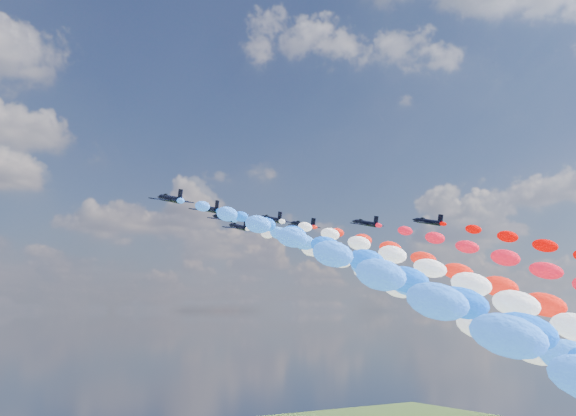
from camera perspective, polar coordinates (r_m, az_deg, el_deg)
jet_0 at (r=135.55m, az=-9.47°, el=0.74°), size 9.03×11.99×4.74m
trail_0 at (r=78.72m, az=9.49°, el=-8.16°), size 5.59×125.71×45.65m
jet_1 at (r=147.93m, az=-6.43°, el=-0.08°), size 8.74×11.79×4.74m
trail_1 at (r=92.99m, az=11.65°, el=-8.11°), size 5.59×125.71×45.65m
jet_2 at (r=161.92m, az=-5.14°, el=-0.81°), size 9.01×11.98×4.74m
trail_2 at (r=107.52m, az=11.19°, el=-8.13°), size 5.59×125.71×45.65m
jet_3 at (r=163.51m, az=-1.37°, el=-0.91°), size 8.75×11.79×4.74m
trail_3 at (r=112.17m, az=16.33°, el=-7.96°), size 5.59×125.71×45.65m
jet_4 at (r=178.57m, az=-4.04°, el=-1.52°), size 9.00×11.97×4.74m
trail_4 at (r=124.57m, az=10.55°, el=-8.15°), size 5.59×125.71×45.65m
jet_5 at (r=174.43m, az=1.24°, el=-1.38°), size 9.12×12.05×4.74m
trail_5 at (r=124.96m, az=18.33°, el=-7.87°), size 5.59×125.71×45.65m
jet_6 at (r=171.91m, az=6.30°, el=-1.23°), size 8.78×11.82×4.74m
jet_7 at (r=171.30m, az=11.28°, el=-1.09°), size 8.49×11.61×4.74m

